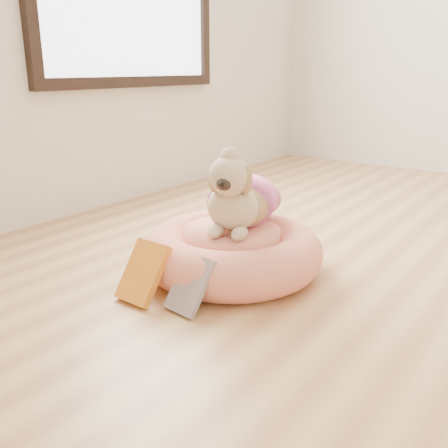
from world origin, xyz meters
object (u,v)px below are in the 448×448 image
Objects in this scene: pet_bed at (232,252)px; dog at (240,185)px; book_yellow at (143,273)px; book_white at (190,285)px.

dog reaches higher than pet_bed.
book_yellow reaches higher than pet_bed.
dog is 2.27× the size of book_white.
book_yellow is 1.11× the size of book_white.
dog is at bearing 75.50° from book_yellow.
pet_bed is 0.38m from book_yellow.
book_yellow is at bearing -106.53° from pet_bed.
pet_bed is at bearing 75.11° from book_yellow.
book_white is at bearing -78.43° from pet_bed.
pet_bed is 1.55× the size of dog.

